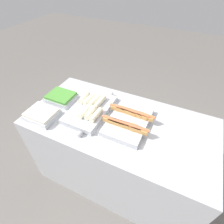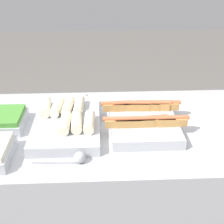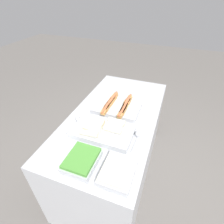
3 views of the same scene
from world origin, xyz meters
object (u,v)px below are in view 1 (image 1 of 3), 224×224
Objects in this scene: serving_spoon_near at (78,134)px; serving_spoon_far at (110,94)px; tray_side_front at (42,114)px; tray_side_back at (61,97)px; tray_wraps at (91,108)px; tray_hotdogs at (128,121)px.

serving_spoon_near and serving_spoon_far have the same top height.
tray_side_back is at bearing 90.00° from tray_side_front.
tray_side_back reaches higher than serving_spoon_far.
tray_side_front is 0.68m from serving_spoon_far.
tray_side_front is 0.27m from tray_side_back.
tray_wraps reaches higher than serving_spoon_far.
tray_hotdogs reaches higher than tray_side_front.
tray_hotdogs is 0.37m from tray_wraps.
serving_spoon_near is (0.06, -0.30, -0.01)m from tray_wraps.
tray_hotdogs reaches higher than tray_side_back.
tray_side_front is at bearing -126.82° from serving_spoon_far.
serving_spoon_far is (-0.00, 0.59, 0.00)m from serving_spoon_near.
tray_side_back is 1.21× the size of serving_spoon_near.
serving_spoon_far is at bearing 53.18° from tray_side_front.
serving_spoon_near is at bearing -137.13° from tray_hotdogs.
tray_side_back is 0.49m from serving_spoon_far.
tray_hotdogs is 0.43m from serving_spoon_near.
tray_side_back is (-0.73, 0.02, -0.00)m from tray_hotdogs.
tray_wraps is at bearing -2.87° from tray_side_back.
tray_wraps is 1.92× the size of tray_side_back.
tray_side_front reaches higher than serving_spoon_near.
tray_hotdogs reaches higher than serving_spoon_near.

